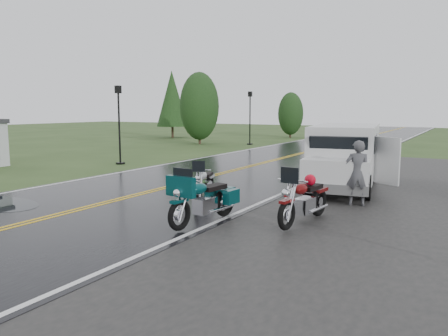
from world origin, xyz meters
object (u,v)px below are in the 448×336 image
person_at_van (357,174)px  lamp_post_far_left (250,118)px  lamp_post_near_left (119,125)px  motorcycle_red (287,203)px  motorcycle_teal (179,203)px  van_white (309,162)px  motorcycle_silver (198,185)px

person_at_van → lamp_post_far_left: (-11.92, 17.26, 1.09)m
person_at_van → lamp_post_near_left: size_ratio=0.47×
motorcycle_red → lamp_post_far_left: 23.56m
motorcycle_teal → van_white: size_ratio=0.42×
van_white → lamp_post_near_left: (-10.53, 3.06, 0.82)m
lamp_post_near_left → lamp_post_far_left: bearing=89.2°
motorcycle_teal → lamp_post_near_left: lamp_post_near_left is taller
motorcycle_silver → lamp_post_far_left: 21.06m
van_white → motorcycle_teal: bearing=-110.5°
motorcycle_teal → van_white: van_white is taller
van_white → lamp_post_far_left: (-10.34, 16.67, 0.91)m
motorcycle_red → person_at_van: size_ratio=1.27×
van_white → person_at_van: 1.70m
motorcycle_silver → van_white: size_ratio=0.36×
motorcycle_red → lamp_post_near_left: lamp_post_near_left is taller
motorcycle_red → lamp_post_near_left: 13.49m
motorcycle_red → lamp_post_far_left: (-11.23, 20.67, 1.32)m
motorcycle_silver → person_at_van: (3.81, 2.12, 0.31)m
motorcycle_teal → person_at_van: bearing=65.4°
motorcycle_red → motorcycle_silver: size_ratio=1.15×
motorcycle_teal → motorcycle_silver: motorcycle_teal is taller
motorcycle_red → lamp_post_far_left: size_ratio=0.57×
motorcycle_teal → van_white: 5.30m
motorcycle_red → lamp_post_near_left: (-11.43, 7.07, 1.23)m
lamp_post_near_left → motorcycle_silver: bearing=-34.8°
motorcycle_red → lamp_post_far_left: lamp_post_far_left is taller
van_white → lamp_post_near_left: 11.00m
lamp_post_near_left → lamp_post_far_left: (0.20, 13.60, 0.09)m
person_at_van → motorcycle_red: bearing=63.0°
motorcycle_silver → lamp_post_far_left: lamp_post_far_left is taller
van_white → person_at_van: bearing=-29.2°
motorcycle_teal → motorcycle_silver: 2.71m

